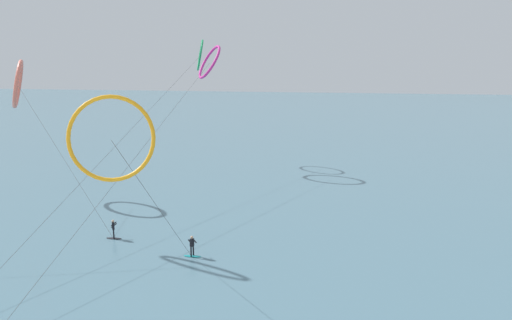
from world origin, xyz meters
The scene contains 7 objects.
sea_water centered at (0.00, 107.31, 0.04)m, with size 400.00×200.00×0.08m, color slate.
surfer_charcoal centered at (-12.88, 25.05, 0.82)m, with size 1.40×0.70×1.70m.
surfer_teal centered at (-5.10, 22.52, 0.82)m, with size 1.40×0.68×1.70m.
kite_amber centered at (-7.45, 14.89, 10.63)m, with size 5.33×8.89×13.22m.
kite_magenta centered at (-11.88, 53.67, 14.71)m, with size 5.23×49.11×17.07m.
kite_coral centered at (-29.18, 37.02, 12.48)m, with size 18.40×14.72×15.19m.
kite_emerald centered at (-14.74, 59.00, 15.65)m, with size 2.43×53.07×17.98m.
Camera 1 is at (5.83, -11.54, 15.32)m, focal length 33.91 mm.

